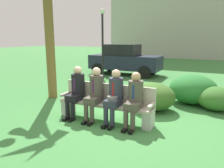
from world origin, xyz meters
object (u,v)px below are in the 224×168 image
seated_man_rightmost (134,97)px  shrub_near_bench (217,99)px  seated_man_centerright (114,94)px  park_bench (106,103)px  shrub_mid_lawn (193,89)px  seated_man_centerleft (95,91)px  shrub_far_lawn (153,96)px  parked_car_near (125,60)px  seated_man_leftmost (76,89)px  street_lamp (103,37)px

seated_man_rightmost → shrub_near_bench: 2.77m
seated_man_centerright → seated_man_rightmost: bearing=0.3°
park_bench → shrub_mid_lawn: bearing=53.5°
seated_man_centerleft → shrub_far_lawn: size_ratio=1.04×
shrub_mid_lawn → parked_car_near: parked_car_near is taller
seated_man_centerright → parked_car_near: size_ratio=0.33×
seated_man_centerright → parked_car_near: bearing=110.7°
seated_man_leftmost → parked_car_near: parked_car_near is taller
seated_man_leftmost → shrub_near_bench: 3.94m
seated_man_leftmost → seated_man_rightmost: size_ratio=1.04×
shrub_far_lawn → seated_man_centerright: bearing=-111.7°
shrub_far_lawn → parked_car_near: (-3.11, 5.40, 0.44)m
seated_man_centerleft → seated_man_leftmost: bearing=-180.0°
shrub_mid_lawn → street_lamp: bearing=151.3°
park_bench → parked_car_near: bearing=108.8°
seated_man_centerright → shrub_mid_lawn: bearing=59.6°
seated_man_centerleft → parked_car_near: size_ratio=0.34×
park_bench → seated_man_centerleft: bearing=-151.9°
seated_man_centerright → shrub_near_bench: 3.10m
shrub_mid_lawn → seated_man_rightmost: bearing=-111.5°
shrub_far_lawn → street_lamp: (-3.57, 3.66, 1.69)m
park_bench → shrub_mid_lawn: size_ratio=1.67×
seated_man_centerright → shrub_far_lawn: size_ratio=1.03×
shrub_near_bench → parked_car_near: parked_car_near is taller
seated_man_centerright → street_lamp: 6.04m
shrub_near_bench → parked_car_near: 6.66m
seated_man_centerright → shrub_near_bench: size_ratio=1.20×
shrub_near_bench → parked_car_near: bearing=135.7°
street_lamp → seated_man_rightmost: bearing=-55.1°
seated_man_centerleft → seated_man_rightmost: seated_man_centerleft is taller
shrub_mid_lawn → shrub_far_lawn: bearing=-128.9°
parked_car_near → shrub_mid_lawn: bearing=-46.1°
parked_car_near → seated_man_centerleft: bearing=-73.3°
seated_man_centerleft → shrub_near_bench: bearing=38.2°
shrub_near_bench → seated_man_centerleft: bearing=-141.8°
parked_car_near → street_lamp: (-0.46, -1.74, 1.25)m
seated_man_leftmost → seated_man_centerright: seated_man_leftmost is taller
seated_man_centerleft → street_lamp: 5.78m
seated_man_rightmost → shrub_mid_lawn: seated_man_rightmost is taller
shrub_mid_lawn → street_lamp: size_ratio=0.43×
park_bench → seated_man_leftmost: size_ratio=1.85×
seated_man_leftmost → shrub_mid_lawn: 3.65m
seated_man_rightmost → shrub_far_lawn: size_ratio=1.01×
seated_man_centerleft → seated_man_centerright: (0.53, -0.01, -0.01)m
park_bench → street_lamp: bearing=119.0°
shrub_far_lawn → seated_man_rightmost: bearing=-92.3°
shrub_mid_lawn → street_lamp: (-4.52, 2.48, 1.63)m
shrub_far_lawn → seated_man_leftmost: bearing=-139.9°
seated_man_leftmost → shrub_near_bench: size_ratio=1.22×
shrub_near_bench → shrub_far_lawn: shrub_far_lawn is taller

